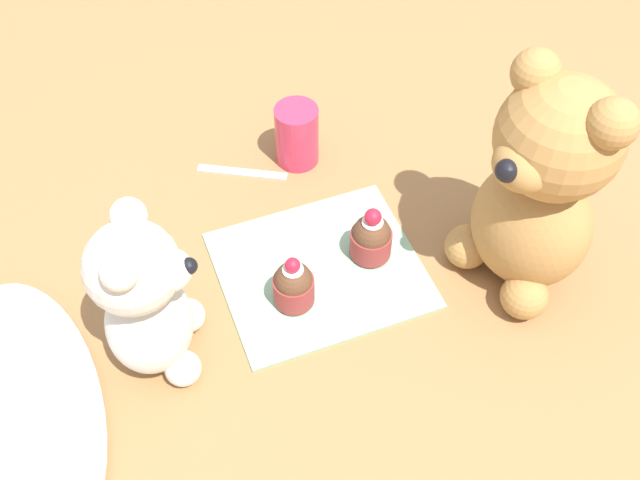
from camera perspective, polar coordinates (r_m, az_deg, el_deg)
ground_plane at (r=0.87m, az=0.00°, el=-2.33°), size 4.00×4.00×0.00m
knitted_placemat at (r=0.87m, az=0.00°, el=-2.21°), size 0.20×0.23×0.01m
tulle_cloth at (r=0.82m, az=-22.13°, el=-12.37°), size 0.34×0.17×0.03m
teddy_bear_cream at (r=0.75m, az=-13.17°, el=-4.43°), size 0.12×0.12×0.20m
teddy_bear_tan at (r=0.80m, az=16.43°, el=3.78°), size 0.16×0.16×0.28m
cupcake_near_cream_bear at (r=0.82m, az=-2.03°, el=-3.40°), size 0.05×0.05×0.07m
cupcake_near_tan_bear at (r=0.86m, az=3.88°, el=0.30°), size 0.05×0.05×0.07m
juice_glass at (r=0.97m, az=-1.77°, el=7.99°), size 0.06×0.06×0.08m
teaspoon at (r=0.98m, az=-5.95°, el=5.21°), size 0.07×0.11×0.01m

